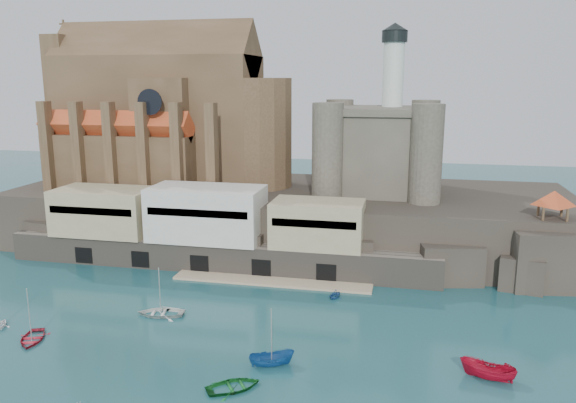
{
  "coord_description": "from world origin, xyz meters",
  "views": [
    {
      "loc": [
        21.06,
        -59.25,
        29.73
      ],
      "look_at": [
        1.5,
        32.0,
        9.38
      ],
      "focal_mm": 35.0,
      "sensor_mm": 36.0,
      "label": 1
    }
  ],
  "objects_px": {
    "castle_keep": "(379,145)",
    "pavilion": "(554,200)",
    "boat_2": "(272,365)",
    "church": "(168,120)",
    "boat_0": "(32,340)"
  },
  "relations": [
    {
      "from": "castle_keep",
      "to": "boat_2",
      "type": "height_order",
      "value": "castle_keep"
    },
    {
      "from": "castle_keep",
      "to": "pavilion",
      "type": "height_order",
      "value": "castle_keep"
    },
    {
      "from": "castle_keep",
      "to": "church",
      "type": "bearing_deg",
      "value": 178.89
    },
    {
      "from": "pavilion",
      "to": "boat_0",
      "type": "distance_m",
      "value": 71.83
    },
    {
      "from": "pavilion",
      "to": "boat_2",
      "type": "distance_m",
      "value": 48.62
    },
    {
      "from": "castle_keep",
      "to": "boat_0",
      "type": "bearing_deg",
      "value": -127.78
    },
    {
      "from": "church",
      "to": "pavilion",
      "type": "distance_m",
      "value": 68.65
    },
    {
      "from": "pavilion",
      "to": "church",
      "type": "bearing_deg",
      "value": 166.52
    },
    {
      "from": "church",
      "to": "boat_2",
      "type": "xyz_separation_m",
      "value": [
        32.05,
        -48.11,
        -22.13
      ]
    },
    {
      "from": "boat_0",
      "to": "boat_2",
      "type": "relative_size",
      "value": 1.07
    },
    {
      "from": "church",
      "to": "pavilion",
      "type": "xyz_separation_m",
      "value": [
        66.13,
        -15.85,
        -9.4
      ]
    },
    {
      "from": "boat_0",
      "to": "boat_2",
      "type": "height_order",
      "value": "boat_0"
    },
    {
      "from": "castle_keep",
      "to": "pavilion",
      "type": "distance_m",
      "value": 30.5
    },
    {
      "from": "church",
      "to": "boat_0",
      "type": "relative_size",
      "value": 8.99
    },
    {
      "from": "boat_2",
      "to": "church",
      "type": "bearing_deg",
      "value": 12.13
    }
  ]
}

